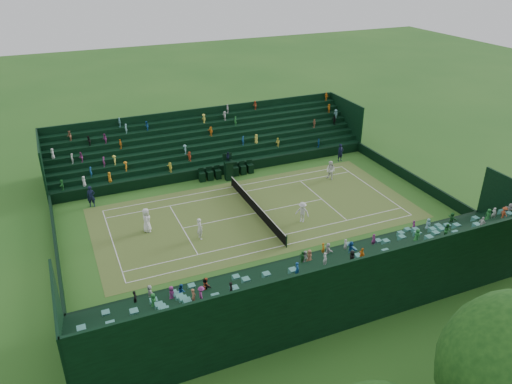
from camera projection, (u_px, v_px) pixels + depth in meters
ground at (256, 213)px, 42.19m from camera, size 160.00×160.00×0.00m
court_surface at (256, 213)px, 42.19m from camera, size 12.97×26.77×0.01m
perimeter_wall_north at (409, 177)px, 47.57m from camera, size 17.17×0.20×1.00m
perimeter_wall_south at (56, 249)px, 36.36m from camera, size 17.17×0.20×1.00m
perimeter_wall_east at (304, 261)px, 35.00m from camera, size 0.20×31.77×1.00m
perimeter_wall_west at (222, 170)px, 48.93m from camera, size 0.20×31.77×1.00m
north_grandstand at (336, 282)px, 31.10m from camera, size 6.60×32.00×4.90m
south_grandstand at (208, 146)px, 51.90m from camera, size 6.60×32.00×4.90m
tennis_net at (256, 208)px, 41.95m from camera, size 11.67×0.10×1.06m
umpire_chair at (229, 168)px, 47.65m from camera, size 0.91×0.91×2.86m
courtside_chairs at (227, 172)px, 48.50m from camera, size 0.59×5.56×1.29m
player_near_west at (147, 220)px, 39.10m from camera, size 1.10×0.83×2.02m
player_near_east at (200, 229)px, 38.18m from camera, size 0.70×0.50×1.78m
player_far_west at (331, 170)px, 47.78m from camera, size 1.12×1.01×1.88m
player_far_east at (302, 212)px, 40.51m from camera, size 1.30×1.27×1.78m
line_judge_north at (340, 153)px, 51.88m from camera, size 0.51×0.72×1.85m
line_judge_south at (91, 197)px, 42.86m from camera, size 0.61×0.79×1.90m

